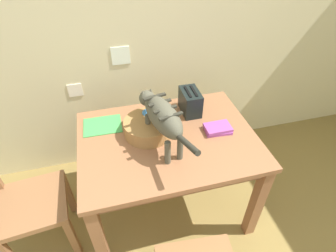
{
  "coord_description": "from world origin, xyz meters",
  "views": [
    {
      "loc": [
        -0.26,
        0.18,
        1.91
      ],
      "look_at": [
        0.07,
        1.42,
        0.83
      ],
      "focal_mm": 28.84,
      "sensor_mm": 36.0,
      "label": 1
    }
  ],
  "objects": [
    {
      "name": "toaster",
      "position": [
        0.29,
        1.66,
        0.82
      ],
      "size": [
        0.12,
        0.2,
        0.18
      ],
      "color": "black",
      "rests_on": "dining_table"
    },
    {
      "name": "magazine",
      "position": [
        -0.33,
        1.65,
        0.74
      ],
      "size": [
        0.26,
        0.2,
        0.01
      ],
      "primitive_type": "cube",
      "rotation": [
        0.0,
        0.0,
        -0.03
      ],
      "color": "green",
      "rests_on": "dining_table"
    },
    {
      "name": "wicker_basket",
      "position": [
        -0.05,
        1.5,
        0.78
      ],
      "size": [
        0.31,
        0.31,
        0.1
      ],
      "color": "#9E703D",
      "rests_on": "dining_table"
    },
    {
      "name": "saucer_bowl",
      "position": [
        -0.03,
        1.59,
        0.75
      ],
      "size": [
        0.2,
        0.2,
        0.03
      ],
      "primitive_type": "cylinder",
      "color": "#385FBB",
      "rests_on": "dining_table"
    },
    {
      "name": "wall_rear",
      "position": [
        0.0,
        2.14,
        1.25
      ],
      "size": [
        5.38,
        0.11,
        2.5
      ],
      "color": "beige",
      "rests_on": "ground_plane"
    },
    {
      "name": "cat",
      "position": [
        0.02,
        1.38,
        0.96
      ],
      "size": [
        0.23,
        0.65,
        0.32
      ],
      "rotation": [
        0.0,
        0.0,
        0.21
      ],
      "color": "#4F4C3C",
      "rests_on": "dining_table"
    },
    {
      "name": "wooden_chair_near",
      "position": [
        -0.89,
        1.35,
        0.45
      ],
      "size": [
        0.46,
        0.46,
        0.93
      ],
      "rotation": [
        0.0,
        0.0,
        -1.48
      ],
      "color": "brown",
      "rests_on": "ground_plane"
    },
    {
      "name": "book_stack",
      "position": [
        0.41,
        1.41,
        0.75
      ],
      "size": [
        0.18,
        0.13,
        0.04
      ],
      "color": "#9A4394",
      "rests_on": "dining_table"
    },
    {
      "name": "dining_table",
      "position": [
        0.07,
        1.42,
        0.64
      ],
      "size": [
        1.14,
        0.84,
        0.73
      ],
      "color": "#905D3C",
      "rests_on": "ground_plane"
    },
    {
      "name": "coffee_mug",
      "position": [
        -0.02,
        1.59,
        0.8
      ],
      "size": [
        0.12,
        0.08,
        0.08
      ],
      "color": "#3578C3",
      "rests_on": "saucer_bowl"
    }
  ]
}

